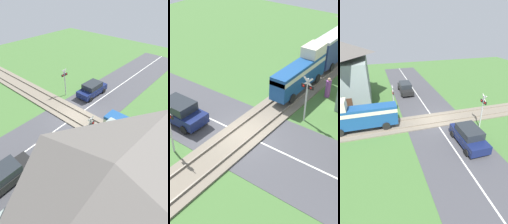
# 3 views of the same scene
# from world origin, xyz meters

# --- Properties ---
(ground_plane) EXTENTS (60.00, 60.00, 0.00)m
(ground_plane) POSITION_xyz_m (0.00, 0.00, 0.00)
(ground_plane) COLOR #426B33
(road_surface) EXTENTS (48.00, 6.40, 0.02)m
(road_surface) POSITION_xyz_m (0.00, 0.00, 0.01)
(road_surface) COLOR #424247
(road_surface) RESTS_ON ground_plane
(track_bed) EXTENTS (2.80, 48.00, 0.24)m
(track_bed) POSITION_xyz_m (0.00, 0.00, 0.07)
(track_bed) COLOR #756B5B
(track_bed) RESTS_ON ground_plane
(car_near_crossing) EXTENTS (4.09, 1.94, 1.64)m
(car_near_crossing) POSITION_xyz_m (-4.62, -1.44, 0.84)
(car_near_crossing) COLOR #141E4C
(car_near_crossing) RESTS_ON ground_plane
(car_far_side) EXTENTS (4.53, 1.82, 1.53)m
(car_far_side) POSITION_xyz_m (8.96, 1.44, 0.80)
(car_far_side) COLOR black
(car_far_side) RESTS_ON ground_plane
(crossing_signal_west_approach) EXTENTS (0.90, 0.18, 3.47)m
(crossing_signal_west_approach) POSITION_xyz_m (-2.43, -3.95, 2.21)
(crossing_signal_west_approach) COLOR #B7B7B7
(crossing_signal_west_approach) RESTS_ON ground_plane
(crossing_signal_east_approach) EXTENTS (0.90, 0.18, 3.47)m
(crossing_signal_east_approach) POSITION_xyz_m (2.43, 3.95, 2.21)
(crossing_signal_east_approach) COLOR #B7B7B7
(crossing_signal_east_approach) RESTS_ON ground_plane
(station_building) EXTENTS (8.31, 5.38, 7.49)m
(station_building) POSITION_xyz_m (7.50, 8.85, 3.64)
(station_building) COLOR gray
(station_building) RESTS_ON ground_plane
(pedestrian_by_station) EXTENTS (0.42, 0.42, 1.69)m
(pedestrian_by_station) POSITION_xyz_m (2.27, 8.00, 0.77)
(pedestrian_by_station) COLOR #7F3D84
(pedestrian_by_station) RESTS_ON ground_plane
(tree_by_station) EXTENTS (1.91, 1.91, 2.91)m
(tree_by_station) POSITION_xyz_m (13.85, 8.57, 1.93)
(tree_by_station) COLOR brown
(tree_by_station) RESTS_ON ground_plane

